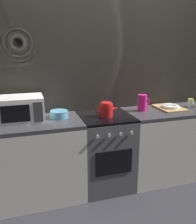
# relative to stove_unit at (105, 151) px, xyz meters

# --- Properties ---
(ground_plane) EXTENTS (8.00, 8.00, 0.00)m
(ground_plane) POSITION_rel_stove_unit_xyz_m (0.00, 0.00, -0.45)
(ground_plane) COLOR #2D2D33
(back_wall) EXTENTS (3.60, 0.05, 2.40)m
(back_wall) POSITION_rel_stove_unit_xyz_m (0.00, 0.32, 0.75)
(back_wall) COLOR #A39989
(back_wall) RESTS_ON ground_plane
(counter_left) EXTENTS (1.20, 0.60, 0.90)m
(counter_left) POSITION_rel_stove_unit_xyz_m (-0.90, 0.00, 0.00)
(counter_left) COLOR silver
(counter_left) RESTS_ON ground_plane
(stove_unit) EXTENTS (0.60, 0.63, 0.90)m
(stove_unit) POSITION_rel_stove_unit_xyz_m (0.00, 0.00, 0.00)
(stove_unit) COLOR #4C4C51
(stove_unit) RESTS_ON ground_plane
(counter_right) EXTENTS (1.20, 0.60, 0.90)m
(counter_right) POSITION_rel_stove_unit_xyz_m (0.90, 0.00, 0.00)
(counter_right) COLOR silver
(counter_right) RESTS_ON ground_plane
(microwave) EXTENTS (0.46, 0.35, 0.27)m
(microwave) POSITION_rel_stove_unit_xyz_m (-0.92, 0.06, 0.59)
(microwave) COLOR white
(microwave) RESTS_ON counter_left
(kettle) EXTENTS (0.28, 0.15, 0.17)m
(kettle) POSITION_rel_stove_unit_xyz_m (-0.00, -0.04, 0.53)
(kettle) COLOR red
(kettle) RESTS_ON stove_unit
(mixing_bowl) EXTENTS (0.20, 0.20, 0.08)m
(mixing_bowl) POSITION_rel_stove_unit_xyz_m (-0.52, 0.08, 0.49)
(mixing_bowl) COLOR teal
(mixing_bowl) RESTS_ON counter_left
(pitcher) EXTENTS (0.16, 0.11, 0.20)m
(pitcher) POSITION_rel_stove_unit_xyz_m (0.51, 0.08, 0.55)
(pitcher) COLOR #E5197A
(pitcher) RESTS_ON counter_right
(dish_pile) EXTENTS (0.30, 0.40, 0.06)m
(dish_pile) POSITION_rel_stove_unit_xyz_m (0.88, 0.05, 0.47)
(dish_pile) COLOR tan
(dish_pile) RESTS_ON counter_right
(spice_jar) EXTENTS (0.08, 0.08, 0.10)m
(spice_jar) POSITION_rel_stove_unit_xyz_m (1.20, 0.06, 0.50)
(spice_jar) COLOR silver
(spice_jar) RESTS_ON counter_right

